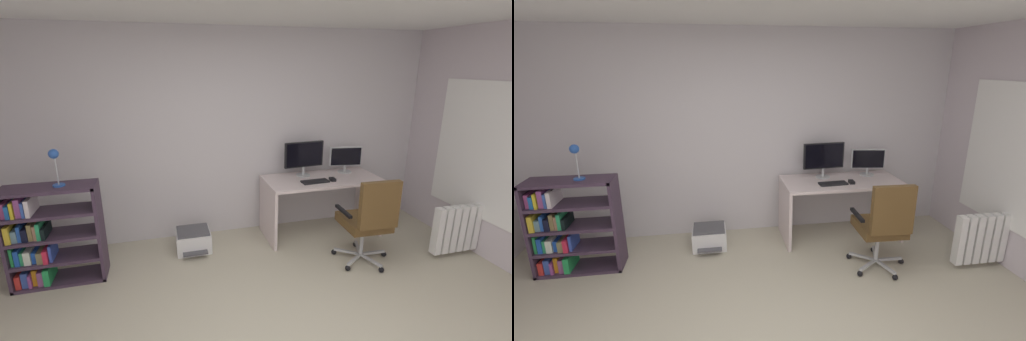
{
  "view_description": "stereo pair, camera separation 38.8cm",
  "coord_description": "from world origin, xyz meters",
  "views": [
    {
      "loc": [
        -0.77,
        -1.83,
        2.14
      ],
      "look_at": [
        0.21,
        1.75,
        1.02
      ],
      "focal_mm": 24.8,
      "sensor_mm": 36.0,
      "label": 1
    },
    {
      "loc": [
        -0.39,
        -1.91,
        2.14
      ],
      "look_at": [
        0.21,
        1.75,
        1.02
      ],
      "focal_mm": 24.8,
      "sensor_mm": 36.0,
      "label": 2
    }
  ],
  "objects": [
    {
      "name": "office_chair",
      "position": [
        1.31,
        1.2,
        0.56
      ],
      "size": [
        0.61,
        0.63,
        1.03
      ],
      "color": "#B7BABC",
      "rests_on": "ground"
    },
    {
      "name": "window_pane",
      "position": [
        2.71,
        1.11,
        1.21
      ],
      "size": [
        0.01,
        1.41,
        1.45
      ],
      "primitive_type": "cube",
      "color": "white"
    },
    {
      "name": "desk",
      "position": [
        1.16,
        2.05,
        0.56
      ],
      "size": [
        1.47,
        0.67,
        0.76
      ],
      "color": "silver",
      "rests_on": "ground"
    },
    {
      "name": "keyboard",
      "position": [
        1.01,
        1.92,
        0.77
      ],
      "size": [
        0.35,
        0.15,
        0.02
      ],
      "primitive_type": "cube",
      "rotation": [
        0.0,
        0.0,
        0.05
      ],
      "color": "black",
      "rests_on": "desk"
    },
    {
      "name": "printer",
      "position": [
        -0.49,
        2.03,
        0.13
      ],
      "size": [
        0.4,
        0.44,
        0.26
      ],
      "color": "white",
      "rests_on": "ground"
    },
    {
      "name": "computer_mouse",
      "position": [
        1.24,
        1.92,
        0.77
      ],
      "size": [
        0.07,
        0.11,
        0.03
      ],
      "primitive_type": "cube",
      "rotation": [
        0.0,
        0.0,
        -0.1
      ],
      "color": "black",
      "rests_on": "desk"
    },
    {
      "name": "radiator",
      "position": [
        2.61,
        1.11,
        0.34
      ],
      "size": [
        0.98,
        0.1,
        0.55
      ],
      "color": "white",
      "rests_on": "ground"
    },
    {
      "name": "wall_back",
      "position": [
        0.0,
        2.49,
        1.29
      ],
      "size": [
        5.42,
        0.1,
        2.57
      ],
      "primitive_type": "cube",
      "color": "silver",
      "rests_on": "ground"
    },
    {
      "name": "monitor_main",
      "position": [
        0.97,
        2.21,
        1.02
      ],
      "size": [
        0.53,
        0.18,
        0.44
      ],
      "color": "#B2B5B7",
      "rests_on": "desk"
    },
    {
      "name": "window_frame",
      "position": [
        2.7,
        1.11,
        1.21
      ],
      "size": [
        0.02,
        1.49,
        1.53
      ],
      "primitive_type": "cube",
      "color": "white"
    },
    {
      "name": "bookshelf",
      "position": [
        -1.95,
        1.77,
        0.48
      ],
      "size": [
        0.87,
        0.33,
        1.02
      ],
      "color": "#3D2C3E",
      "rests_on": "ground"
    },
    {
      "name": "monitor_secondary",
      "position": [
        1.56,
        2.21,
        0.96
      ],
      "size": [
        0.43,
        0.18,
        0.34
      ],
      "color": "#B2B5B7",
      "rests_on": "desk"
    },
    {
      "name": "desk_lamp",
      "position": [
        -1.75,
        1.77,
        1.27
      ],
      "size": [
        0.11,
        0.11,
        0.36
      ],
      "color": "#2754AE",
      "rests_on": "bookshelf"
    }
  ]
}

